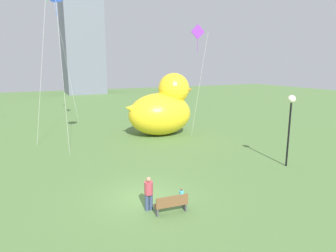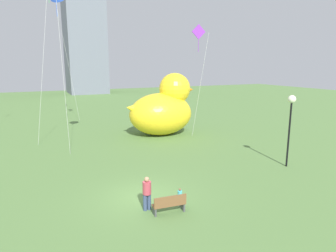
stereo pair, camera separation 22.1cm
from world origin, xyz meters
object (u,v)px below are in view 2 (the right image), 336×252
at_px(lamppost, 291,111).
at_px(park_bench, 169,204).
at_px(person_adult, 147,192).
at_px(person_child, 180,196).
at_px(giant_inflatable_duck, 163,109).
at_px(kite_purple, 199,36).

bearing_deg(lamppost, park_bench, -165.56).
height_order(person_adult, person_child, person_adult).
relative_size(person_child, giant_inflatable_duck, 0.13).
xyz_separation_m(park_bench, person_child, (0.78, 0.48, 0.02)).
distance_m(person_child, giant_inflatable_duck, 15.30).
xyz_separation_m(person_adult, lamppost, (10.71, 1.80, 2.88)).
bearing_deg(park_bench, lamppost, 14.44).
height_order(person_child, kite_purple, kite_purple).
bearing_deg(person_adult, park_bench, -42.93).
xyz_separation_m(park_bench, lamppost, (9.90, 2.55, 3.32)).
bearing_deg(person_child, kite_purple, 56.20).
distance_m(person_adult, giant_inflatable_duck, 15.65).
bearing_deg(lamppost, giant_inflatable_duck, 106.89).
bearing_deg(giant_inflatable_duck, person_child, -111.07).
height_order(lamppost, kite_purple, kite_purple).
relative_size(person_adult, person_child, 1.83).
relative_size(giant_inflatable_duck, lamppost, 1.50).
distance_m(giant_inflatable_duck, kite_purple, 7.47).
bearing_deg(person_adult, lamppost, 9.54).
relative_size(park_bench, kite_purple, 0.16).
bearing_deg(park_bench, kite_purple, 54.71).
distance_m(person_adult, lamppost, 11.23).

